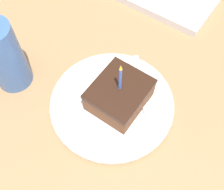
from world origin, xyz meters
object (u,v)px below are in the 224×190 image
plate (112,103)px  bottle (2,54)px  cake_slice (119,95)px  fork (139,81)px

plate → bottle: bottle is taller
cake_slice → fork: size_ratio=0.96×
plate → fork: (0.02, 0.07, 0.01)m
cake_slice → fork: bearing=83.1°
bottle → cake_slice: bearing=18.5°
cake_slice → fork: 0.07m
cake_slice → fork: (0.01, 0.06, -0.02)m
plate → cake_slice: size_ratio=2.07×
fork → bottle: 0.28m
plate → cake_slice: (0.01, 0.01, 0.03)m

